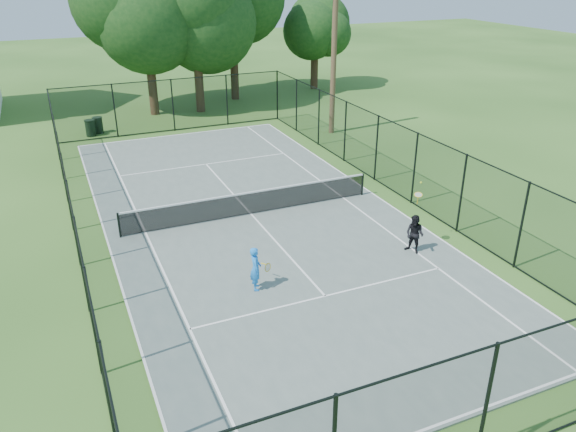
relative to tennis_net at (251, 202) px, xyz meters
name	(u,v)px	position (x,y,z in m)	size (l,w,h in m)	color
ground	(251,216)	(0.00, 0.00, -0.58)	(120.00, 120.00, 0.00)	#2A4F1B
tennis_court	(251,215)	(0.00, 0.00, -0.55)	(11.00, 24.00, 0.06)	#576760
tennis_net	(251,202)	(0.00, 0.00, 0.00)	(10.08, 0.08, 0.95)	black
fence	(250,180)	(0.00, 0.00, 0.92)	(13.10, 26.10, 3.00)	black
tree_near_left	(145,12)	(-0.30, 17.29, 5.65)	(7.76, 7.76, 10.12)	#332114
tree_near_mid	(195,19)	(2.61, 16.80, 5.19)	(7.16, 7.16, 9.36)	#332114
tree_near_right	(232,12)	(5.86, 19.32, 5.30)	(6.70, 6.70, 9.25)	#332114
tree_far_right	(315,36)	(12.58, 20.28, 3.33)	(4.77, 4.77, 6.31)	#332114
trash_bin_left	(90,128)	(-4.61, 13.82, -0.11)	(0.58, 0.58, 0.93)	black
trash_bin_right	(98,125)	(-4.15, 14.28, -0.11)	(0.58, 0.58, 0.93)	black
utility_pole	(334,58)	(8.22, 9.00, 3.62)	(1.40, 0.30, 8.26)	#4C3823
player_blue	(256,268)	(-1.73, -5.17, 0.18)	(0.81, 0.58, 1.39)	#1A7CE4
player_black	(415,234)	(4.00, -5.14, 0.17)	(0.97, 1.11, 2.26)	black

